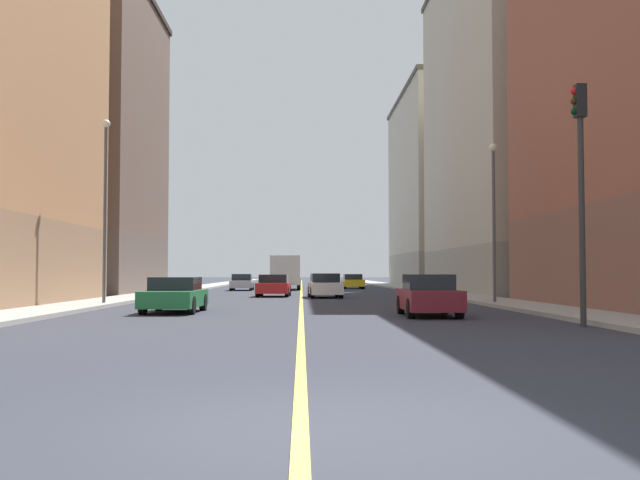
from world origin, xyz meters
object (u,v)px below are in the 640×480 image
object	(u,v)px
traffic_light_left_near	(581,171)
car_yellow	(353,282)
building_left_far	(451,190)
car_maroon	(428,296)
street_lamp_left_near	(494,205)
car_white	(325,286)
building_right_midblock	(71,142)
car_red	(274,286)
building_left_mid	(525,121)
street_lamp_right_near	(105,193)
car_green	(175,295)
car_silver	(242,282)
box_truck	(286,272)

from	to	relation	value
traffic_light_left_near	car_yellow	world-z (taller)	traffic_light_left_near
building_left_far	car_maroon	bearing A→B (deg)	-102.58
street_lamp_left_near	car_white	bearing A→B (deg)	126.14
building_right_midblock	car_red	xyz separation A→B (m)	(14.08, -5.89, -9.71)
building_left_mid	street_lamp_right_near	size ratio (longest dim) A/B	3.03
building_left_mid	car_yellow	distance (m)	21.20
building_left_mid	street_lamp_right_near	distance (m)	31.43
car_white	car_green	xyz separation A→B (m)	(-5.98, -15.21, -0.05)
building_left_mid	car_maroon	distance (m)	30.72
street_lamp_right_near	street_lamp_left_near	bearing A→B (deg)	0.73
building_left_mid	street_lamp_right_near	world-z (taller)	building_left_mid
street_lamp_right_near	car_white	size ratio (longest dim) A/B	1.86
building_right_midblock	car_green	bearing A→B (deg)	-64.20
car_red	car_yellow	size ratio (longest dim) A/B	1.01
building_left_far	car_maroon	size ratio (longest dim) A/B	5.54
car_red	car_white	bearing A→B (deg)	-32.29
building_left_far	street_lamp_right_near	distance (m)	50.44
building_right_midblock	street_lamp_left_near	xyz separation A→B (m)	(24.32, -17.67, -5.91)
building_left_mid	traffic_light_left_near	bearing A→B (deg)	-104.78
car_silver	car_maroon	distance (m)	35.58
building_left_mid	box_truck	bearing A→B (deg)	148.57
building_left_far	street_lamp_right_near	size ratio (longest dim) A/B	2.83
building_right_midblock	traffic_light_left_near	bearing A→B (deg)	-52.49
building_left_mid	street_lamp_left_near	bearing A→B (deg)	-111.35
traffic_light_left_near	car_white	distance (m)	23.66
building_left_far	car_white	xyz separation A→B (m)	(-14.38, -33.79, -9.43)
building_left_far	car_green	size ratio (longest dim) A/B	5.39
car_yellow	building_left_far	bearing A→B (deg)	45.70
street_lamp_right_near	building_left_mid	bearing A→B (deg)	37.36
traffic_light_left_near	box_truck	xyz separation A→B (m)	(-8.85, 41.44, -2.70)
street_lamp_right_near	car_green	xyz separation A→B (m)	(3.95, -5.12, -4.30)
building_left_mid	car_red	world-z (taller)	building_left_mid
car_green	traffic_light_left_near	bearing A→B (deg)	-31.10
building_right_midblock	car_red	distance (m)	18.09
car_yellow	street_lamp_left_near	bearing A→B (deg)	-82.87
car_white	car_yellow	bearing A→B (deg)	81.88
building_left_mid	car_white	distance (m)	20.24
car_yellow	building_right_midblock	bearing A→B (deg)	-144.42
car_green	car_yellow	distance (m)	38.63
box_truck	building_right_midblock	bearing A→B (deg)	-142.52
street_lamp_left_near	car_red	distance (m)	16.06
car_maroon	box_truck	size ratio (longest dim) A/B	0.51
traffic_light_left_near	box_truck	world-z (taller)	traffic_light_left_near
car_maroon	car_yellow	distance (m)	39.93
car_white	box_truck	bearing A→B (deg)	98.00
building_left_far	car_green	world-z (taller)	building_left_far
car_red	car_green	distance (m)	17.38
car_silver	car_red	xyz separation A→B (m)	(3.11, -14.88, 0.00)
building_left_far	car_yellow	bearing A→B (deg)	-134.30
building_left_mid	building_right_midblock	world-z (taller)	building_left_mid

